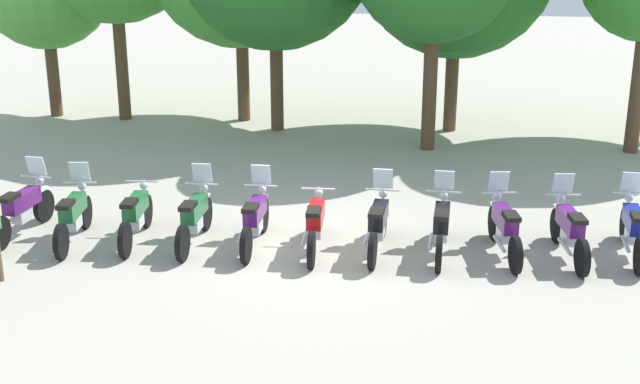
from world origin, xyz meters
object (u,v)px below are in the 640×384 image
Objects in this scene: motorcycle_8 at (504,227)px; motorcycle_6 at (378,223)px; motorcycle_4 at (255,219)px; motorcycle_9 at (569,229)px; motorcycle_7 at (441,226)px; motorcycle_2 at (136,215)px; motorcycle_5 at (315,223)px; motorcycle_1 at (73,215)px; motorcycle_10 at (633,228)px; motorcycle_0 at (22,208)px; motorcycle_3 at (195,217)px.

motorcycle_6 is at bearing 83.82° from motorcycle_8.
motorcycle_4 and motorcycle_9 have the same top height.
motorcycle_7 is at bearing 85.37° from motorcycle_8.
motorcycle_2 is 7.77m from motorcycle_9.
motorcycle_6 is at bearing -89.26° from motorcycle_4.
motorcycle_5 is at bearing 85.91° from motorcycle_9.
motorcycle_7 is at bearing -89.27° from motorcycle_5.
motorcycle_8 is at bearing -88.28° from motorcycle_4.
motorcycle_1 is 10.02m from motorcycle_10.
motorcycle_2 is 4.45m from motorcycle_6.
motorcycle_4 is (3.34, 0.26, 0.00)m from motorcycle_1.
motorcycle_7 is at bearing -94.64° from motorcycle_1.
motorcycle_5 is 5.57m from motorcycle_10.
motorcycle_4 is at bearing 82.84° from motorcycle_8.
motorcycle_7 and motorcycle_8 have the same top height.
motorcycle_8 is at bearing -94.39° from motorcycle_1.
motorcycle_0 is 1.00× the size of motorcycle_10.
motorcycle_5 is at bearing -85.97° from motorcycle_0.
motorcycle_4 is 1.00× the size of motorcycle_9.
motorcycle_4 and motorcycle_8 have the same top height.
motorcycle_1 is 1.00× the size of motorcycle_4.
motorcycle_3 is at bearing -95.03° from motorcycle_2.
motorcycle_8 is 1.11m from motorcycle_9.
motorcycle_6 is (1.11, 0.10, 0.01)m from motorcycle_5.
motorcycle_2 and motorcycle_5 have the same top height.
motorcycle_1 is 1.00× the size of motorcycle_10.
motorcycle_3 is (1.11, 0.00, 0.01)m from motorcycle_2.
motorcycle_10 is (4.44, 0.37, 0.00)m from motorcycle_6.
motorcycle_0 is 2.21m from motorcycle_2.
motorcycle_4 is at bearing -87.56° from motorcycle_3.
motorcycle_3 is 1.01× the size of motorcycle_8.
motorcycle_6 is 1.01× the size of motorcycle_8.
motorcycle_5 is (1.11, -0.06, -0.01)m from motorcycle_4.
motorcycle_7 is at bearing -88.60° from motorcycle_3.
motorcycle_3 is (2.23, 0.21, 0.00)m from motorcycle_1.
motorcycle_3 reaches higher than motorcycle_2.
motorcycle_1 is 6.68m from motorcycle_7.
motorcycle_9 is at bearing -88.18° from motorcycle_3.
motorcycle_5 is at bearing -94.95° from motorcycle_1.
motorcycle_2 is at bearing -86.44° from motorcycle_0.
motorcycle_1 and motorcycle_6 have the same top height.
motorcycle_9 is at bearing -88.47° from motorcycle_4.
motorcycle_4 is 1.00× the size of motorcycle_7.
motorcycle_0 is 1.00× the size of motorcycle_1.
motorcycle_1 is at bearing 95.02° from motorcycle_2.
motorcycle_1 is at bearing -97.70° from motorcycle_0.
motorcycle_10 is at bearing -81.54° from motorcycle_7.
motorcycle_6 is at bearing 98.07° from motorcycle_10.
motorcycle_0 is 1.00× the size of motorcycle_2.
motorcycle_5 is at bearing 96.09° from motorcycle_7.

